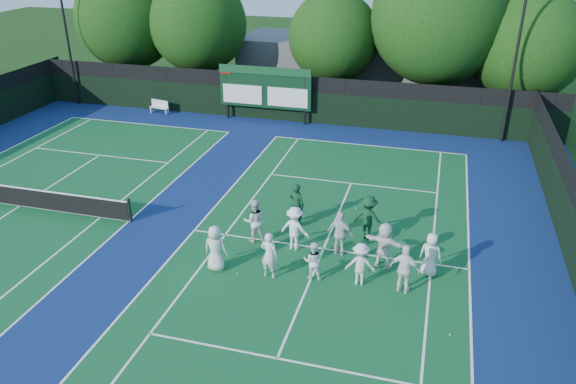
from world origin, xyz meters
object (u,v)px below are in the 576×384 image
(bench, at_px, (160,106))
(coach_left, at_px, (297,204))
(scoreboard, at_px, (265,88))
(tennis_net, at_px, (18,196))

(bench, xyz_separation_m, coach_left, (12.86, -12.66, 0.45))
(scoreboard, xyz_separation_m, bench, (-7.39, -0.22, -1.72))
(bench, bearing_deg, tennis_net, -88.40)
(coach_left, bearing_deg, tennis_net, 21.91)
(coach_left, bearing_deg, bench, -30.43)
(bench, height_order, coach_left, coach_left)
(scoreboard, distance_m, tennis_net, 16.26)
(scoreboard, bearing_deg, coach_left, -67.00)
(bench, bearing_deg, scoreboard, 1.72)
(scoreboard, relative_size, bench, 4.20)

